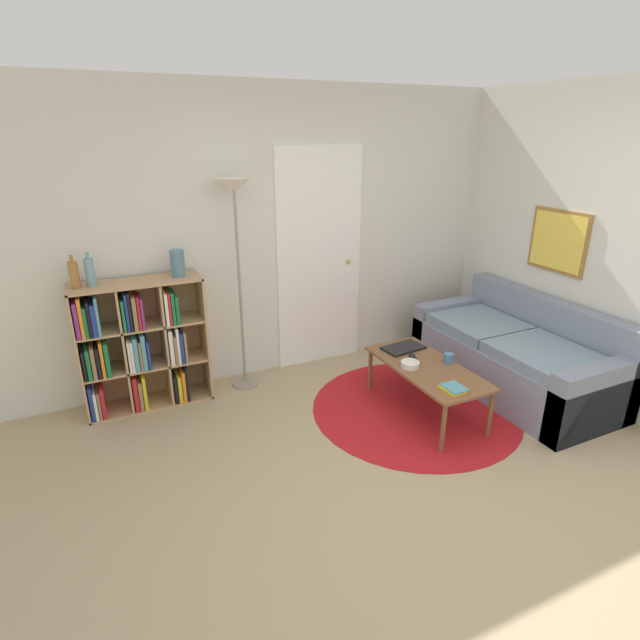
{
  "coord_description": "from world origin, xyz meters",
  "views": [
    {
      "loc": [
        -1.66,
        -1.97,
        2.2
      ],
      "look_at": [
        -0.15,
        1.24,
        0.85
      ],
      "focal_mm": 28.0,
      "sensor_mm": 36.0,
      "label": 1
    }
  ],
  "objects_px": {
    "floor_lamp": "(235,213)",
    "bottle_left": "(74,275)",
    "couch": "(518,356)",
    "laptop": "(403,348)",
    "bowl": "(410,364)",
    "bookshelf": "(138,346)",
    "bottle_middle": "(90,272)",
    "coffee_table": "(427,371)",
    "cup": "(449,358)",
    "vase_on_shelf": "(178,263)"
  },
  "relations": [
    {
      "from": "floor_lamp",
      "to": "bottle_left",
      "type": "relative_size",
      "value": 7.28
    },
    {
      "from": "couch",
      "to": "laptop",
      "type": "height_order",
      "value": "couch"
    },
    {
      "from": "laptop",
      "to": "bowl",
      "type": "distance_m",
      "value": 0.36
    },
    {
      "from": "bookshelf",
      "to": "laptop",
      "type": "height_order",
      "value": "bookshelf"
    },
    {
      "from": "laptop",
      "to": "bottle_left",
      "type": "xyz_separation_m",
      "value": [
        -2.48,
        0.75,
        0.77
      ]
    },
    {
      "from": "bottle_left",
      "to": "bottle_middle",
      "type": "distance_m",
      "value": 0.11
    },
    {
      "from": "laptop",
      "to": "coffee_table",
      "type": "bearing_deg",
      "value": -92.97
    },
    {
      "from": "bowl",
      "to": "bottle_middle",
      "type": "distance_m",
      "value": 2.58
    },
    {
      "from": "coffee_table",
      "to": "laptop",
      "type": "bearing_deg",
      "value": 87.03
    },
    {
      "from": "bowl",
      "to": "cup",
      "type": "bearing_deg",
      "value": -12.1
    },
    {
      "from": "coffee_table",
      "to": "bottle_middle",
      "type": "bearing_deg",
      "value": 154.4
    },
    {
      "from": "cup",
      "to": "coffee_table",
      "type": "bearing_deg",
      "value": 172.82
    },
    {
      "from": "couch",
      "to": "cup",
      "type": "bearing_deg",
      "value": -176.26
    },
    {
      "from": "couch",
      "to": "bowl",
      "type": "xyz_separation_m",
      "value": [
        -1.17,
        0.02,
        0.16
      ]
    },
    {
      "from": "couch",
      "to": "cup",
      "type": "xyz_separation_m",
      "value": [
        -0.84,
        -0.06,
        0.17
      ]
    },
    {
      "from": "cup",
      "to": "bottle_middle",
      "type": "xyz_separation_m",
      "value": [
        -2.55,
        1.15,
        0.74
      ]
    },
    {
      "from": "couch",
      "to": "bowl",
      "type": "bearing_deg",
      "value": 179.25
    },
    {
      "from": "laptop",
      "to": "bottle_left",
      "type": "distance_m",
      "value": 2.7
    },
    {
      "from": "couch",
      "to": "bowl",
      "type": "height_order",
      "value": "couch"
    },
    {
      "from": "laptop",
      "to": "bookshelf",
      "type": "bearing_deg",
      "value": 160.38
    },
    {
      "from": "coffee_table",
      "to": "cup",
      "type": "relative_size",
      "value": 13.48
    },
    {
      "from": "vase_on_shelf",
      "to": "bowl",
      "type": "bearing_deg",
      "value": -34.39
    },
    {
      "from": "bowl",
      "to": "bookshelf",
      "type": "bearing_deg",
      "value": 151.25
    },
    {
      "from": "floor_lamp",
      "to": "bowl",
      "type": "height_order",
      "value": "floor_lamp"
    },
    {
      "from": "couch",
      "to": "bottle_left",
      "type": "bearing_deg",
      "value": 162.73
    },
    {
      "from": "bookshelf",
      "to": "cup",
      "type": "xyz_separation_m",
      "value": [
        2.28,
        -1.14,
        -0.09
      ]
    },
    {
      "from": "bottle_middle",
      "to": "bookshelf",
      "type": "bearing_deg",
      "value": -1.91
    },
    {
      "from": "bottle_left",
      "to": "couch",
      "type": "bearing_deg",
      "value": -17.27
    },
    {
      "from": "bottle_middle",
      "to": "vase_on_shelf",
      "type": "xyz_separation_m",
      "value": [
        0.65,
        -0.01,
        -0.0
      ]
    },
    {
      "from": "floor_lamp",
      "to": "vase_on_shelf",
      "type": "relative_size",
      "value": 8.47
    },
    {
      "from": "bottle_left",
      "to": "bottle_middle",
      "type": "height_order",
      "value": "bottle_middle"
    },
    {
      "from": "bookshelf",
      "to": "bowl",
      "type": "relative_size",
      "value": 7.31
    },
    {
      "from": "bowl",
      "to": "vase_on_shelf",
      "type": "xyz_separation_m",
      "value": [
        -1.57,
        1.07,
        0.76
      ]
    },
    {
      "from": "floor_lamp",
      "to": "couch",
      "type": "height_order",
      "value": "floor_lamp"
    },
    {
      "from": "floor_lamp",
      "to": "bookshelf",
      "type": "bearing_deg",
      "value": 178.76
    },
    {
      "from": "bookshelf",
      "to": "bottle_left",
      "type": "bearing_deg",
      "value": 179.86
    },
    {
      "from": "bookshelf",
      "to": "bottle_left",
      "type": "relative_size",
      "value": 4.29
    },
    {
      "from": "cup",
      "to": "bookshelf",
      "type": "bearing_deg",
      "value": 153.41
    },
    {
      "from": "cup",
      "to": "bottle_left",
      "type": "height_order",
      "value": "bottle_left"
    },
    {
      "from": "cup",
      "to": "vase_on_shelf",
      "type": "relative_size",
      "value": 0.38
    },
    {
      "from": "bowl",
      "to": "vase_on_shelf",
      "type": "bearing_deg",
      "value": 145.61
    },
    {
      "from": "floor_lamp",
      "to": "cup",
      "type": "distance_m",
      "value": 2.11
    },
    {
      "from": "cup",
      "to": "vase_on_shelf",
      "type": "bearing_deg",
      "value": 148.91
    },
    {
      "from": "bookshelf",
      "to": "floor_lamp",
      "type": "bearing_deg",
      "value": -1.24
    },
    {
      "from": "bookshelf",
      "to": "vase_on_shelf",
      "type": "relative_size",
      "value": 4.99
    },
    {
      "from": "bowl",
      "to": "bottle_left",
      "type": "bearing_deg",
      "value": 155.26
    },
    {
      "from": "bottle_middle",
      "to": "laptop",
      "type": "bearing_deg",
      "value": -17.78
    },
    {
      "from": "coffee_table",
      "to": "bottle_middle",
      "type": "height_order",
      "value": "bottle_middle"
    },
    {
      "from": "couch",
      "to": "bottle_middle",
      "type": "bearing_deg",
      "value": 162.08
    },
    {
      "from": "laptop",
      "to": "cup",
      "type": "relative_size",
      "value": 4.62
    }
  ]
}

